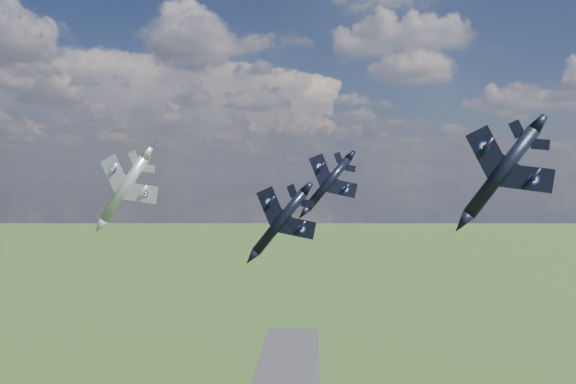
# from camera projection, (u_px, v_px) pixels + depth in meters

# --- Properties ---
(jet_lead_navy) EXTENTS (10.13, 13.78, 7.93)m
(jet_lead_navy) POSITION_uv_depth(u_px,v_px,m) (280.00, 222.00, 68.78)
(jet_lead_navy) COLOR black
(jet_right_navy) EXTENTS (12.90, 15.87, 8.12)m
(jet_right_navy) POSITION_uv_depth(u_px,v_px,m) (501.00, 173.00, 54.36)
(jet_right_navy) COLOR black
(jet_high_navy) EXTENTS (12.46, 15.92, 8.80)m
(jet_high_navy) POSITION_uv_depth(u_px,v_px,m) (328.00, 184.00, 89.89)
(jet_high_navy) COLOR black
(jet_left_silver) EXTENTS (13.92, 18.09, 9.69)m
(jet_left_silver) POSITION_uv_depth(u_px,v_px,m) (124.00, 189.00, 88.89)
(jet_left_silver) COLOR #A9AEB4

